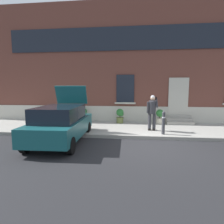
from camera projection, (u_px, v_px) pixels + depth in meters
name	position (u px, v px, depth m)	size (l,w,h in m)	color
ground_plane	(147.00, 146.00, 7.30)	(80.00, 80.00, 0.00)	#232326
sidewalk	(143.00, 129.00, 10.05)	(24.00, 3.60, 0.15)	#99968E
curb_edge	(146.00, 138.00, 8.22)	(24.00, 0.12, 0.15)	gray
building_facade	(143.00, 65.00, 12.05)	(24.00, 1.52, 7.50)	brown
entrance_stoop	(179.00, 120.00, 11.18)	(1.52, 0.96, 0.48)	#9E998E
hatchback_car_teal	(61.00, 123.00, 7.69)	(1.91, 4.12, 2.34)	#165156
bollard_near_person	(163.00, 122.00, 8.45)	(0.15, 0.15, 1.04)	#333338
person_on_phone	(152.00, 110.00, 9.12)	(0.51, 0.52, 1.74)	#2D2D33
planter_terracotta	(46.00, 114.00, 11.77)	(0.44, 0.44, 0.86)	#B25B38
planter_charcoal	(84.00, 114.00, 11.82)	(0.44, 0.44, 0.86)	#2D2D30
planter_olive	(120.00, 115.00, 11.23)	(0.44, 0.44, 0.86)	#606B38
planter_cream	(160.00, 116.00, 10.93)	(0.44, 0.44, 0.86)	beige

